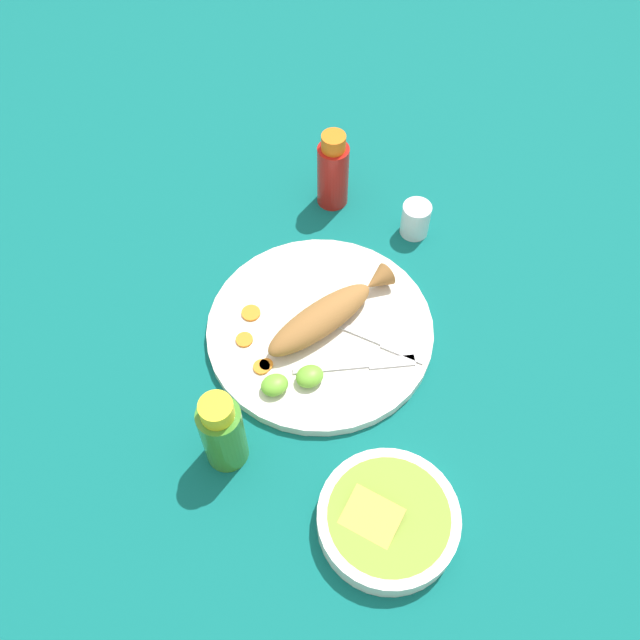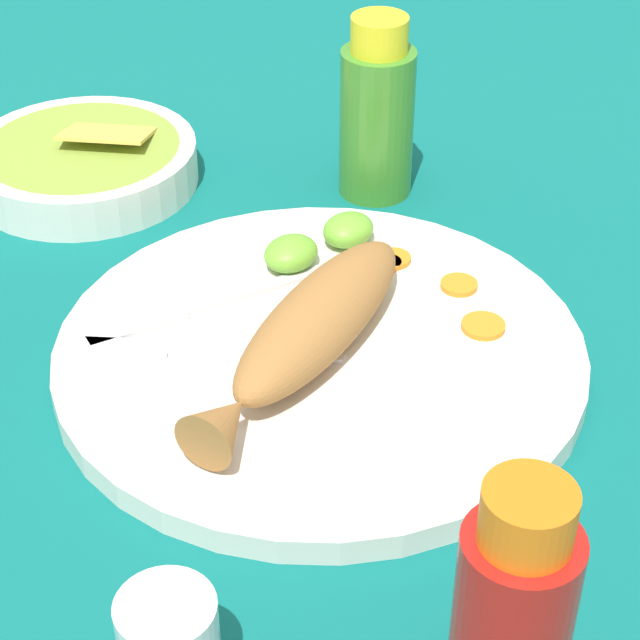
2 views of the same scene
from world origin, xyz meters
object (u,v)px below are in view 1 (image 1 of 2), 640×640
(fried_fish, at_px, (327,315))
(hot_sauce_bottle_green, at_px, (222,432))
(hot_sauce_bottle_red, at_px, (333,172))
(salt_cup, at_px, (415,221))
(fork_near, at_px, (377,340))
(fork_far, at_px, (363,365))
(main_plate, at_px, (320,330))
(guacamole_bowl, at_px, (388,519))

(fried_fish, relative_size, hot_sauce_bottle_green, 1.60)
(hot_sauce_bottle_red, bearing_deg, salt_cup, 125.84)
(fork_near, bearing_deg, fried_fish, -178.38)
(salt_cup, bearing_deg, fork_far, 44.00)
(fried_fish, bearing_deg, main_plate, 0.00)
(hot_sauce_bottle_red, bearing_deg, main_plate, 59.03)
(salt_cup, bearing_deg, main_plate, 25.69)
(fork_far, bearing_deg, salt_cup, 64.36)
(main_plate, height_order, fork_far, fork_far)
(fried_fish, distance_m, fork_far, 0.10)
(main_plate, xyz_separation_m, fork_far, (-0.03, 0.09, 0.01))
(hot_sauce_bottle_green, bearing_deg, guacamole_bowl, 128.66)
(main_plate, distance_m, salt_cup, 0.27)
(salt_cup, relative_size, guacamole_bowl, 0.33)
(fork_far, xyz_separation_m, guacamole_bowl, (0.08, 0.22, 0.00))
(hot_sauce_bottle_red, relative_size, salt_cup, 2.42)
(guacamole_bowl, bearing_deg, hot_sauce_bottle_green, -51.34)
(fork_near, relative_size, salt_cup, 2.50)
(salt_cup, bearing_deg, hot_sauce_bottle_red, -54.16)
(main_plate, bearing_deg, fork_far, 106.58)
(fork_far, height_order, guacamole_bowl, guacamole_bowl)
(fried_fish, distance_m, fork_near, 0.09)
(hot_sauce_bottle_green, xyz_separation_m, salt_cup, (-0.45, -0.24, -0.04))
(main_plate, xyz_separation_m, salt_cup, (-0.24, -0.12, 0.02))
(guacamole_bowl, bearing_deg, hot_sauce_bottle_red, -109.93)
(main_plate, height_order, salt_cup, salt_cup)
(main_plate, distance_m, guacamole_bowl, 0.32)
(fork_far, bearing_deg, main_plate, 126.95)
(fried_fish, distance_m, hot_sauce_bottle_red, 0.28)
(main_plate, height_order, fried_fish, fried_fish)
(fork_far, distance_m, hot_sauce_bottle_red, 0.36)
(main_plate, bearing_deg, hot_sauce_bottle_red, -120.97)
(main_plate, bearing_deg, fork_near, 137.14)
(guacamole_bowl, bearing_deg, fried_fish, -102.35)
(fried_fish, bearing_deg, hot_sauce_bottle_red, -131.44)
(main_plate, relative_size, hot_sauce_bottle_red, 2.35)
(fried_fish, distance_m, hot_sauce_bottle_green, 0.26)
(fork_far, relative_size, hot_sauce_bottle_red, 1.18)
(hot_sauce_bottle_red, distance_m, salt_cup, 0.16)
(fried_fish, xyz_separation_m, hot_sauce_bottle_green, (0.22, 0.12, 0.03))
(hot_sauce_bottle_green, relative_size, guacamole_bowl, 0.80)
(fried_fish, bearing_deg, hot_sauce_bottle_green, 16.85)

